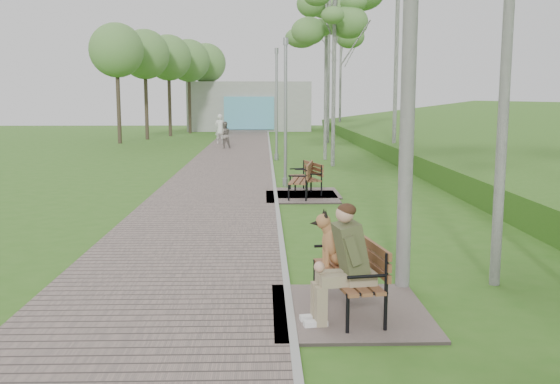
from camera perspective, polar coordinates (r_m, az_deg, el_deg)
The scene contains 14 objects.
walkway at distance 23.50m, azimuth -4.95°, elevation 1.94°, with size 3.50×67.00×0.04m, color #685A54.
kerb at distance 23.46m, azimuth -0.67°, elevation 1.97°, with size 0.10×67.00×0.05m, color #999993.
building_north at distance 52.78m, azimuth -2.78°, elevation 7.83°, with size 10.00×5.20×4.00m.
bench_main at distance 8.06m, azimuth 5.79°, elevation -7.75°, with size 1.99×2.21×1.74m.
bench_second at distance 17.94m, azimuth 2.34°, elevation 0.49°, with size 1.84×2.04×1.13m.
bench_third at distance 17.25m, azimuth 1.88°, elevation 0.22°, with size 1.97×2.19×1.21m.
lamp_post_second at distance 19.28m, azimuth 0.51°, elevation 6.76°, with size 0.18×0.18×4.54m.
lamp_post_third at distance 27.47m, azimuth -0.31°, elevation 7.64°, with size 0.19×0.19×4.86m.
pedestrian_near at distance 37.06m, azimuth -5.51°, elevation 5.74°, with size 0.65×0.43×1.78m, color white.
pedestrian_far at distance 33.77m, azimuth -5.11°, elevation 5.19°, with size 0.71×0.56×1.47m, color gray.
birch_mid_c at distance 25.30m, azimuth 5.01°, elevation 15.30°, with size 2.29×2.29×7.26m.
birch_far_b at distance 27.98m, azimuth 4.29°, elevation 16.27°, with size 2.27×2.27×8.24m.
birch_distant_a at distance 38.43m, azimuth 4.50°, elevation 16.15°, with size 2.97×2.97×9.91m.
birch_distant_b at distance 49.78m, azimuth 5.61°, elevation 14.66°, with size 2.62×2.62×10.17m.
Camera 1 is at (-0.33, -1.79, 2.76)m, focal length 40.00 mm.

